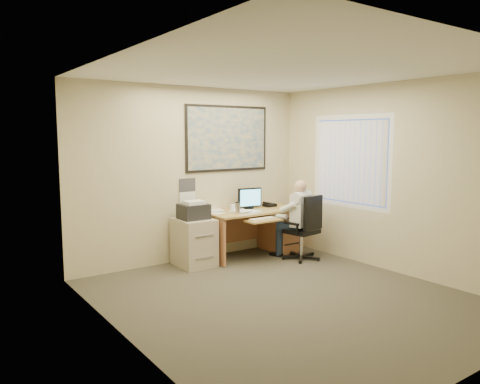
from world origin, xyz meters
TOP-DOWN VIEW (x-y plane):
  - room_shell at (0.00, 0.00)m, footprint 4.00×4.50m
  - desk at (1.23, 1.90)m, footprint 1.60×0.97m
  - world_map at (0.65, 2.23)m, footprint 1.56×0.03m
  - wall_calendar at (-0.10, 2.24)m, footprint 0.28×0.01m
  - window_blinds at (1.97, 0.80)m, footprint 0.06×1.40m
  - filing_cabinet at (-0.19, 1.90)m, footprint 0.52×0.62m
  - office_chair at (1.37, 1.19)m, footprint 0.70×0.70m
  - person at (1.38, 1.27)m, footprint 0.70×0.85m

SIDE VIEW (x-z plane):
  - office_chair at x=1.37m, z-range -0.21..0.82m
  - filing_cabinet at x=-0.19m, z-range -0.07..0.92m
  - desk at x=1.23m, z-range -0.10..0.98m
  - person at x=1.38m, z-range 0.00..1.26m
  - wall_calendar at x=-0.10m, z-range 0.87..1.29m
  - room_shell at x=0.00m, z-range 0.00..2.70m
  - window_blinds at x=1.97m, z-range 0.90..2.20m
  - world_map at x=0.65m, z-range 1.37..2.43m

